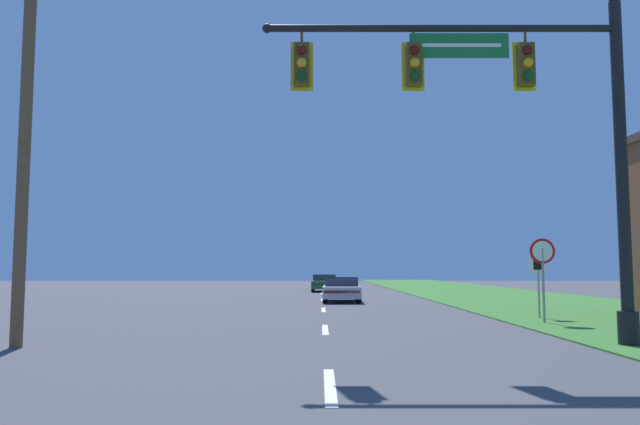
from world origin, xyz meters
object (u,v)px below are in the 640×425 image
(signal_mast, at_px, (520,123))
(far_car, at_px, (321,283))
(car_ahead, at_px, (338,289))
(route_sign_post, at_px, (535,272))
(utility_pole_near, at_px, (23,104))
(stop_sign, at_px, (539,261))

(signal_mast, xyz_separation_m, far_car, (-4.13, 31.41, -4.22))
(car_ahead, xyz_separation_m, route_sign_post, (6.11, -10.58, 0.92))
(car_ahead, height_order, route_sign_post, route_sign_post)
(far_car, relative_size, route_sign_post, 2.15)
(far_car, xyz_separation_m, utility_pole_near, (-6.63, -31.61, 4.57))
(signal_mast, distance_m, stop_sign, 6.55)
(car_ahead, bearing_deg, stop_sign, -65.65)
(stop_sign, bearing_deg, far_car, 103.78)
(car_ahead, height_order, far_car, same)
(route_sign_post, relative_size, utility_pole_near, 0.20)
(far_car, relative_size, stop_sign, 1.74)
(utility_pole_near, bearing_deg, far_car, 78.15)
(signal_mast, distance_m, far_car, 31.95)
(car_ahead, xyz_separation_m, far_car, (-0.76, 13.60, -0.00))
(far_car, height_order, stop_sign, stop_sign)
(stop_sign, xyz_separation_m, utility_pole_near, (-13.01, -5.60, 3.31))
(signal_mast, bearing_deg, far_car, 97.49)
(signal_mast, relative_size, car_ahead, 1.82)
(stop_sign, height_order, utility_pole_near, utility_pole_near)
(stop_sign, bearing_deg, route_sign_post, 74.83)
(signal_mast, height_order, route_sign_post, signal_mast)
(car_ahead, relative_size, far_car, 1.01)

